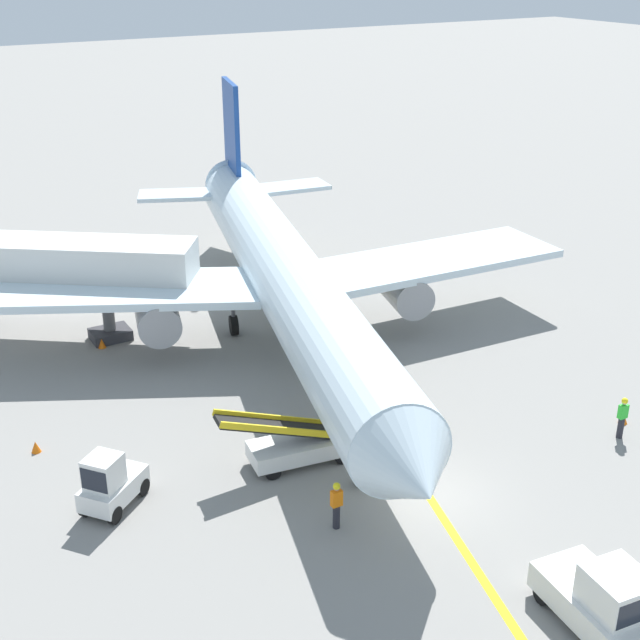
# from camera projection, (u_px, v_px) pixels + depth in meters

# --- Properties ---
(ground_plane) EXTENTS (300.00, 300.00, 0.00)m
(ground_plane) POSITION_uv_depth(u_px,v_px,m) (426.00, 495.00, 29.28)
(ground_plane) COLOR gray
(taxi_line_yellow) EXTENTS (20.77, 77.41, 0.01)m
(taxi_line_yellow) POSITION_uv_depth(u_px,v_px,m) (379.00, 420.00, 33.88)
(taxi_line_yellow) COLOR yellow
(taxi_line_yellow) RESTS_ON ground
(airliner) EXTENTS (27.87, 34.84, 10.10)m
(airliner) POSITION_uv_depth(u_px,v_px,m) (284.00, 274.00, 39.12)
(airliner) COLOR silver
(airliner) RESTS_ON ground
(jet_bridge) EXTENTS (11.89, 9.43, 4.85)m
(jet_bridge) POSITION_uv_depth(u_px,v_px,m) (37.00, 267.00, 39.62)
(jet_bridge) COLOR silver
(jet_bridge) RESTS_ON ground
(pushback_tug) EXTENTS (2.26, 3.78, 2.20)m
(pushback_tug) POSITION_uv_depth(u_px,v_px,m) (603.00, 600.00, 23.17)
(pushback_tug) COLOR silver
(pushback_tug) RESTS_ON ground
(baggage_tug_near_wing) EXTENTS (2.68, 2.52, 2.10)m
(baggage_tug_near_wing) POSITION_uv_depth(u_px,v_px,m) (110.00, 484.00, 28.29)
(baggage_tug_near_wing) COLOR silver
(baggage_tug_near_wing) RESTS_ON ground
(belt_loader_forward_hold) EXTENTS (5.13, 2.00, 2.59)m
(belt_loader_forward_hold) POSITION_uv_depth(u_px,v_px,m) (298.00, 444.00, 30.81)
(belt_loader_forward_hold) COLOR silver
(belt_loader_forward_hold) RESTS_ON ground
(ground_crew_marshaller) EXTENTS (0.36, 0.24, 1.70)m
(ground_crew_marshaller) POSITION_uv_depth(u_px,v_px,m) (336.00, 504.00, 27.29)
(ground_crew_marshaller) COLOR #26262D
(ground_crew_marshaller) RESTS_ON ground
(ground_crew_wing_walker) EXTENTS (0.36, 0.24, 1.70)m
(ground_crew_wing_walker) POSITION_uv_depth(u_px,v_px,m) (622.00, 416.00, 32.32)
(ground_crew_wing_walker) COLOR #26262D
(ground_crew_wing_walker) RESTS_ON ground
(safety_cone_nose_left) EXTENTS (0.36, 0.36, 0.44)m
(safety_cone_nose_left) POSITION_uv_depth(u_px,v_px,m) (36.00, 447.00, 31.66)
(safety_cone_nose_left) COLOR orange
(safety_cone_nose_left) RESTS_ON ground
(safety_cone_nose_right) EXTENTS (0.36, 0.36, 0.44)m
(safety_cone_nose_right) POSITION_uv_depth(u_px,v_px,m) (623.00, 418.00, 33.55)
(safety_cone_nose_right) COLOR orange
(safety_cone_nose_right) RESTS_ON ground
(safety_cone_wingtip_left) EXTENTS (0.36, 0.36, 0.44)m
(safety_cone_wingtip_left) POSITION_uv_depth(u_px,v_px,m) (102.00, 343.00, 39.82)
(safety_cone_wingtip_left) COLOR orange
(safety_cone_wingtip_left) RESTS_ON ground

